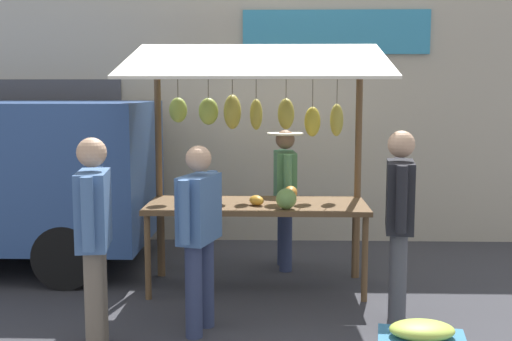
{
  "coord_description": "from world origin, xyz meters",
  "views": [
    {
      "loc": [
        -0.18,
        6.34,
        2.02
      ],
      "look_at": [
        0.0,
        0.3,
        1.25
      ],
      "focal_mm": 44.85,
      "sensor_mm": 36.0,
      "label": 1
    }
  ],
  "objects": [
    {
      "name": "ground_plane",
      "position": [
        0.0,
        0.0,
        0.0
      ],
      "size": [
        40.0,
        40.0,
        0.0
      ],
      "primitive_type": "plane",
      "color": "#38383D"
    },
    {
      "name": "street_backdrop",
      "position": [
        0.05,
        -2.2,
        1.7
      ],
      "size": [
        9.0,
        0.3,
        3.4
      ],
      "color": "#B2A893",
      "rests_on": "ground"
    },
    {
      "name": "market_stall",
      "position": [
        -0.01,
        -0.05,
        1.56
      ],
      "size": [
        2.5,
        1.46,
        2.5
      ],
      "color": "brown",
      "rests_on": "ground"
    },
    {
      "name": "vendor_with_sunhat",
      "position": [
        -0.29,
        -0.75,
        0.92
      ],
      "size": [
        0.41,
        0.68,
        1.57
      ],
      "rotation": [
        0.0,
        0.0,
        1.66
      ],
      "color": "navy",
      "rests_on": "ground"
    },
    {
      "name": "shopper_with_shopping_bag",
      "position": [
        0.44,
        1.21,
        0.9
      ],
      "size": [
        0.34,
        0.65,
        1.57
      ],
      "rotation": [
        0.0,
        0.0,
        -1.86
      ],
      "color": "navy",
      "rests_on": "ground"
    },
    {
      "name": "shopper_in_striped_shirt",
      "position": [
        -1.24,
        0.99,
        0.98
      ],
      "size": [
        0.29,
        0.71,
        1.68
      ],
      "rotation": [
        0.0,
        0.0,
        -1.72
      ],
      "color": "#4C4C51",
      "rests_on": "ground"
    },
    {
      "name": "shopper_in_grey_tee",
      "position": [
        1.2,
        1.61,
        0.96
      ],
      "size": [
        0.29,
        0.7,
        1.66
      ],
      "rotation": [
        0.0,
        0.0,
        -1.42
      ],
      "color": "#726656",
      "rests_on": "ground"
    }
  ]
}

